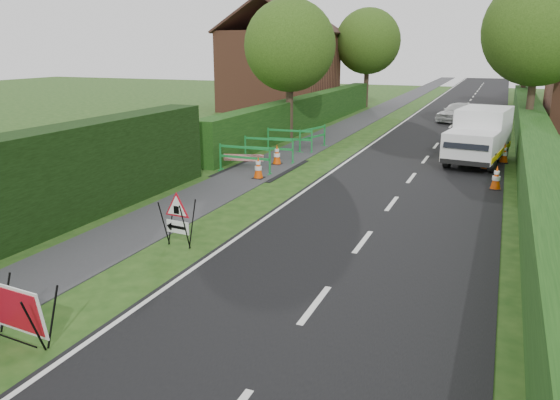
% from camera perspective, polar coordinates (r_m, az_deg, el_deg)
% --- Properties ---
extents(ground, '(120.00, 120.00, 0.00)m').
position_cam_1_polar(ground, '(10.08, -12.08, -10.69)').
color(ground, '#1B3F12').
rests_on(ground, ground).
extents(road_surface, '(6.00, 90.00, 0.02)m').
position_cam_1_polar(road_surface, '(42.70, 18.63, 8.95)').
color(road_surface, black).
rests_on(road_surface, ground).
extents(footpath, '(2.00, 90.00, 0.02)m').
position_cam_1_polar(footpath, '(43.40, 11.29, 9.55)').
color(footpath, '#2D2D30').
rests_on(footpath, ground).
extents(hedge_west_far, '(1.00, 24.00, 1.80)m').
position_cam_1_polar(hedge_west_far, '(31.43, 2.97, 7.58)').
color(hedge_west_far, '#14380F').
rests_on(hedge_west_far, ground).
extents(hedge_east, '(1.20, 50.00, 1.50)m').
position_cam_1_polar(hedge_east, '(23.83, 24.85, 3.54)').
color(hedge_east, '#14380F').
rests_on(hedge_east, ground).
extents(house_west, '(7.50, 7.40, 7.88)m').
position_cam_1_polar(house_west, '(40.40, 0.01, 13.53)').
color(house_west, brown).
rests_on(house_west, ground).
extents(tree_nw, '(4.40, 4.40, 6.70)m').
position_cam_1_polar(tree_nw, '(27.23, 1.03, 15.82)').
color(tree_nw, '#2D2116').
rests_on(tree_nw, ground).
extents(tree_ne, '(5.20, 5.20, 7.79)m').
position_cam_1_polar(tree_ne, '(29.41, 25.45, 15.71)').
color(tree_ne, '#2D2116').
rests_on(tree_ne, ground).
extents(tree_fw, '(4.80, 4.80, 7.24)m').
position_cam_1_polar(tree_fw, '(42.54, 9.18, 16.05)').
color(tree_fw, '#2D2116').
rests_on(tree_fw, ground).
extents(tree_fe, '(4.20, 4.20, 6.33)m').
position_cam_1_polar(tree_fe, '(45.40, 24.44, 14.09)').
color(tree_fe, '#2D2116').
rests_on(tree_fe, ground).
extents(red_rect_sign, '(1.16, 0.76, 0.95)m').
position_cam_1_polar(red_rect_sign, '(9.38, -25.80, -10.39)').
color(red_rect_sign, black).
rests_on(red_rect_sign, ground).
extents(triangle_sign, '(0.81, 0.81, 1.09)m').
position_cam_1_polar(triangle_sign, '(12.52, -10.82, -1.60)').
color(triangle_sign, black).
rests_on(triangle_sign, ground).
extents(works_van, '(2.41, 4.79, 2.09)m').
position_cam_1_polar(works_van, '(22.88, 20.15, 6.42)').
color(works_van, silver).
rests_on(works_van, ground).
extents(traffic_cone_0, '(0.38, 0.38, 0.79)m').
position_cam_1_polar(traffic_cone_0, '(18.77, 21.67, 2.18)').
color(traffic_cone_0, black).
rests_on(traffic_cone_0, ground).
extents(traffic_cone_1, '(0.38, 0.38, 0.79)m').
position_cam_1_polar(traffic_cone_1, '(21.85, 20.76, 4.05)').
color(traffic_cone_1, black).
rests_on(traffic_cone_1, ground).
extents(traffic_cone_2, '(0.38, 0.38, 0.79)m').
position_cam_1_polar(traffic_cone_2, '(23.29, 22.39, 4.55)').
color(traffic_cone_2, black).
rests_on(traffic_cone_2, ground).
extents(traffic_cone_3, '(0.38, 0.38, 0.79)m').
position_cam_1_polar(traffic_cone_3, '(18.94, -2.28, 3.40)').
color(traffic_cone_3, black).
rests_on(traffic_cone_3, ground).
extents(traffic_cone_4, '(0.38, 0.38, 0.79)m').
position_cam_1_polar(traffic_cone_4, '(21.25, -0.32, 4.77)').
color(traffic_cone_4, black).
rests_on(traffic_cone_4, ground).
extents(ped_barrier_0, '(2.06, 0.37, 1.00)m').
position_cam_1_polar(ped_barrier_0, '(19.88, -3.73, 4.67)').
color(ped_barrier_0, '#177E33').
rests_on(ped_barrier_0, ground).
extents(ped_barrier_1, '(2.08, 0.49, 1.00)m').
position_cam_1_polar(ped_barrier_1, '(21.70, -1.19, 5.63)').
color(ped_barrier_1, '#177E33').
rests_on(ped_barrier_1, ground).
extents(ped_barrier_2, '(2.08, 0.48, 1.00)m').
position_cam_1_polar(ped_barrier_2, '(23.93, 1.02, 6.58)').
color(ped_barrier_2, '#177E33').
rests_on(ped_barrier_2, ground).
extents(ped_barrier_3, '(0.85, 2.08, 1.00)m').
position_cam_1_polar(ped_barrier_3, '(24.50, 3.43, 6.76)').
color(ped_barrier_3, '#177E33').
rests_on(ped_barrier_3, ground).
extents(redwhite_plank, '(1.46, 0.44, 0.25)m').
position_cam_1_polar(redwhite_plank, '(20.51, -3.80, 3.21)').
color(redwhite_plank, red).
rests_on(redwhite_plank, ground).
extents(hatchback_car, '(2.62, 3.81, 1.21)m').
position_cam_1_polar(hatchback_car, '(35.40, 18.09, 8.74)').
color(hatchback_car, white).
rests_on(hatchback_car, ground).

